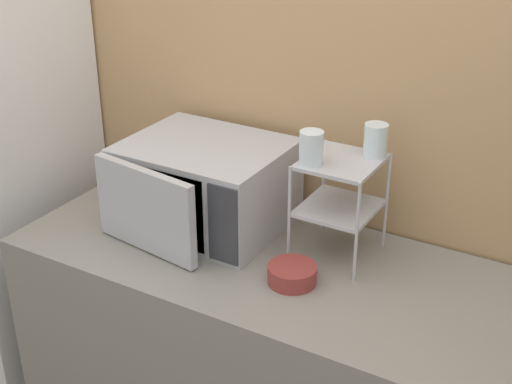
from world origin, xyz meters
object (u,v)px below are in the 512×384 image
Objects in this scene: bowl at (292,274)px; microwave at (203,186)px; dish_rack at (340,187)px; glass_front_left at (311,148)px; glass_back_right at (376,140)px.

microwave is at bearing 158.39° from bowl.
microwave is at bearing -173.65° from dish_rack.
glass_front_left and glass_back_right have the same top height.
microwave is 5.15× the size of glass_front_left.
glass_front_left is at bearing -132.86° from glass_back_right.
glass_front_left is at bearing -133.50° from dish_rack.
microwave is 5.15× the size of glass_back_right.
glass_back_right is (0.55, 0.13, 0.23)m from microwave.
glass_back_right is at bearing 68.89° from bowl.
glass_back_right is at bearing 47.73° from dish_rack.
microwave is 0.47m from glass_front_left.
bowl is (0.02, -0.15, -0.35)m from glass_front_left.
glass_front_left is 0.38m from bowl.
dish_rack is at bearing 46.50° from glass_front_left.
dish_rack is at bearing -132.27° from glass_back_right.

